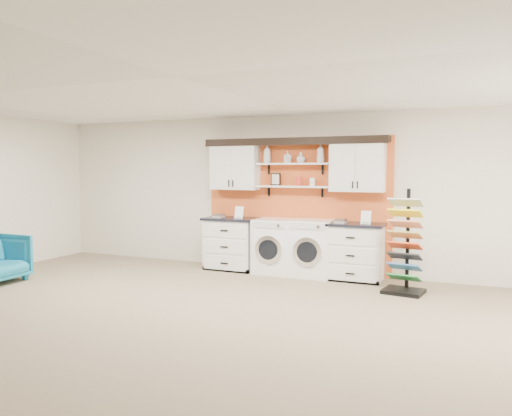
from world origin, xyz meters
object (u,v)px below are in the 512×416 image
at_px(dryer, 313,248).
at_px(sample_rack, 405,259).
at_px(base_cabinet_right, 354,252).
at_px(washer, 275,246).
at_px(base_cabinet_left, 232,243).

relative_size(dryer, sample_rack, 0.63).
relative_size(base_cabinet_right, washer, 1.01).
xyz_separation_m(base_cabinet_left, dryer, (1.55, -0.00, 0.01)).
xyz_separation_m(base_cabinet_left, sample_rack, (3.13, -0.60, 0.03)).
bearing_deg(dryer, washer, -180.00).
relative_size(base_cabinet_right, sample_rack, 0.62).
distance_m(base_cabinet_left, base_cabinet_right, 2.26).
height_order(base_cabinet_right, washer, washer).
bearing_deg(washer, base_cabinet_right, 0.14).
bearing_deg(base_cabinet_right, dryer, -179.73).
height_order(dryer, sample_rack, sample_rack).
height_order(base_cabinet_left, sample_rack, sample_rack).
distance_m(base_cabinet_right, washer, 1.40).
bearing_deg(dryer, sample_rack, -20.51).
bearing_deg(sample_rack, washer, 174.35).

